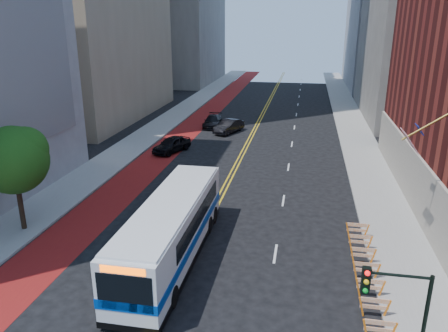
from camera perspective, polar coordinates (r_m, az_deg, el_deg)
ground at (r=21.76m, az=-7.93°, el=-17.86°), size 160.00×160.00×0.00m
sidewalk_left at (r=51.48m, az=-10.19°, el=3.84°), size 4.00×140.00×0.15m
sidewalk_right at (r=48.59m, az=17.38°, el=2.40°), size 4.00×140.00×0.15m
bus_lane_paint at (r=50.27m, az=-6.01°, el=3.60°), size 3.60×140.00×0.01m
center_line_inner at (r=48.64m, az=2.99°, el=3.17°), size 0.14×140.00×0.01m
center_line_outer at (r=48.60m, az=3.41°, el=3.14°), size 0.14×140.00×0.01m
lane_dashes at (r=56.01m, az=9.19°, el=5.01°), size 0.14×98.20×0.01m
construction_barriers at (r=23.62m, az=18.31°, el=-13.54°), size 1.42×10.91×1.00m
street_tree at (r=29.48m, az=-25.70°, el=1.03°), size 4.20×4.20×6.70m
traffic_signal at (r=16.23m, az=21.74°, el=-17.17°), size 2.21×0.34×5.07m
transit_bus at (r=24.63m, az=-6.80°, el=-8.12°), size 2.86×12.93×3.56m
car_a at (r=44.94m, az=-6.84°, el=2.82°), size 3.47×5.07×1.60m
car_b at (r=52.49m, az=0.65°, el=5.21°), size 3.26×5.03×1.57m
car_c at (r=55.48m, az=-1.49°, el=5.86°), size 2.20×4.99×1.42m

